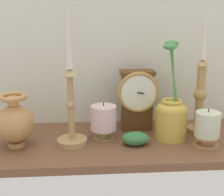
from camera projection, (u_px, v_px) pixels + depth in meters
ground_plane at (124, 143)px, 103.38cm from camera, size 100.00×36.00×2.40cm
back_wall at (119, 33)px, 112.22cm from camera, size 120.00×2.00×65.00cm
mantel_clock at (137, 98)px, 108.96cm from camera, size 14.00×8.61×21.05cm
candlestick_tall_left at (200, 93)px, 105.32cm from camera, size 7.35×7.35×40.19cm
candlestick_tall_center at (71, 101)px, 95.72cm from camera, size 9.41×9.41×44.48cm
brass_vase_bulbous at (15, 122)px, 95.83cm from camera, size 11.58×11.58×16.54cm
brass_vase_jar at (171, 116)px, 102.34cm from camera, size 10.15×10.15×31.60cm
pillar_candle_front at (104, 120)px, 102.36cm from camera, size 8.24×8.24×12.21cm
pillar_candle_near_clock at (207, 128)px, 97.23cm from camera, size 8.06×8.06×11.88cm
ivy_sprig at (135, 138)px, 98.41cm from camera, size 8.57×6.00×4.15cm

